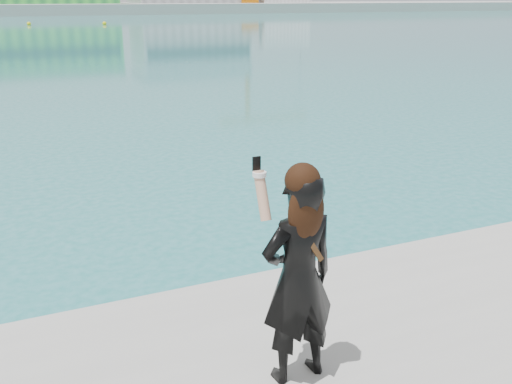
{
  "coord_description": "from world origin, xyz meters",
  "views": [
    {
      "loc": [
        -0.84,
        -3.53,
        3.32
      ],
      "look_at": [
        0.78,
        0.16,
        1.94
      ],
      "focal_mm": 40.0,
      "sensor_mm": 36.0,
      "label": 1
    }
  ],
  "objects": [
    {
      "name": "buoy_extra",
      "position": [
        2.88,
        75.04,
        0.0
      ],
      "size": [
        0.5,
        0.5,
        0.5
      ],
      "primitive_type": "sphere",
      "color": "yellow",
      "rests_on": "ground"
    },
    {
      "name": "woman",
      "position": [
        0.78,
        -0.54,
        1.6
      ],
      "size": [
        0.56,
        0.39,
        1.58
      ],
      "rotation": [
        0.0,
        0.0,
        3.2
      ],
      "color": "black",
      "rests_on": "near_quay"
    },
    {
      "name": "buoy_near",
      "position": [
        11.65,
        72.42,
        0.0
      ],
      "size": [
        0.5,
        0.5,
        0.5
      ],
      "primitive_type": "sphere",
      "color": "yellow",
      "rests_on": "ground"
    }
  ]
}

